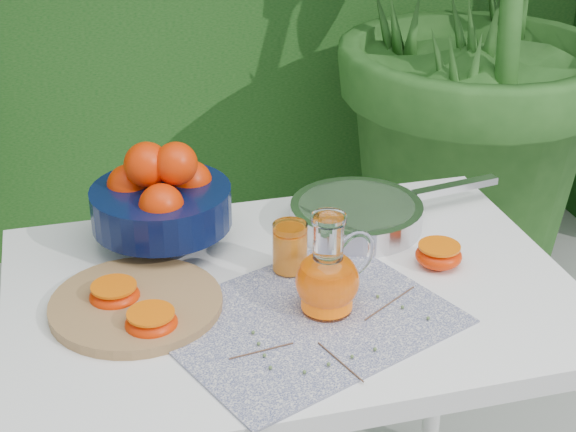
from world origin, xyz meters
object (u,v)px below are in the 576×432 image
object	(u,v)px
white_table	(291,324)
cutting_board	(136,304)
fruit_bowl	(161,197)
juice_pitcher	(328,277)
saute_pan	(358,214)

from	to	relation	value
white_table	cutting_board	xyz separation A→B (m)	(-0.27, -0.00, 0.09)
fruit_bowl	juice_pitcher	size ratio (longest dim) A/B	1.64
fruit_bowl	saute_pan	world-z (taller)	fruit_bowl
white_table	cutting_board	distance (m)	0.29
white_table	juice_pitcher	distance (m)	0.18
cutting_board	fruit_bowl	xyz separation A→B (m)	(0.08, 0.22, 0.09)
white_table	cutting_board	size ratio (longest dim) A/B	3.40
cutting_board	juice_pitcher	size ratio (longest dim) A/B	1.65
juice_pitcher	fruit_bowl	bearing A→B (deg)	127.07
fruit_bowl	saute_pan	size ratio (longest dim) A/B	0.61
cutting_board	fruit_bowl	distance (m)	0.25
saute_pan	juice_pitcher	bearing A→B (deg)	-118.26
cutting_board	fruit_bowl	world-z (taller)	fruit_bowl
cutting_board	juice_pitcher	bearing A→B (deg)	-15.67
white_table	fruit_bowl	xyz separation A→B (m)	(-0.20, 0.22, 0.18)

